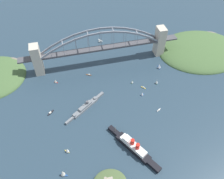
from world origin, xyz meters
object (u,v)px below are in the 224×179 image
object	(u,v)px
small_boat_3	(55,81)
small_boat_4	(51,113)
naval_cruiser	(86,107)
small_boat_7	(89,75)
ocean_liner	(133,147)
harbor_arch_bridge	(101,49)
small_boat_1	(63,173)
small_boat_5	(142,94)
small_boat_9	(132,82)
small_boat_2	(157,82)
small_boat_8	(143,88)
small_boat_6	(67,150)
small_boat_10	(159,110)
small_boat_0	(159,66)
seaplane_taxiing_near_bridge	(100,41)

from	to	relation	value
small_boat_3	small_boat_4	distance (m)	66.51
naval_cruiser	small_boat_7	distance (m)	75.23
ocean_liner	harbor_arch_bridge	bearing A→B (deg)	-89.23
small_boat_1	small_boat_5	world-z (taller)	small_boat_1
harbor_arch_bridge	small_boat_9	world-z (taller)	harbor_arch_bridge
small_boat_2	small_boat_3	world-z (taller)	small_boat_2
small_boat_2	small_boat_8	size ratio (longest dim) A/B	1.05
ocean_liner	small_boat_1	distance (m)	96.55
harbor_arch_bridge	small_boat_6	distance (m)	191.79
harbor_arch_bridge	small_boat_10	world-z (taller)	harbor_arch_bridge
small_boat_2	small_boat_8	distance (m)	25.67
ocean_liner	small_boat_0	xyz separation A→B (m)	(-95.77, -146.10, -0.42)
seaplane_taxiing_near_bridge	small_boat_1	distance (m)	285.63
small_boat_4	small_boat_9	xyz separation A→B (m)	(-140.38, -31.64, 2.27)
small_boat_4	small_boat_6	distance (m)	74.29
small_boat_6	small_boat_10	world-z (taller)	small_boat_6
small_boat_6	small_boat_3	bearing A→B (deg)	-88.32
small_boat_2	small_boat_5	world-z (taller)	small_boat_2
seaplane_taxiing_near_bridge	small_boat_1	world-z (taller)	small_boat_1
small_boat_10	small_boat_0	bearing A→B (deg)	-112.04
harbor_arch_bridge	small_boat_8	distance (m)	102.83
ocean_liner	naval_cruiser	bearing A→B (deg)	-59.72
naval_cruiser	small_boat_7	size ratio (longest dim) A/B	7.08
naval_cruiser	small_boat_6	size ratio (longest dim) A/B	8.04
small_boat_2	small_boat_8	xyz separation A→B (m)	(25.10, 4.53, -2.93)
small_boat_10	small_boat_1	bearing A→B (deg)	23.55
harbor_arch_bridge	small_boat_2	world-z (taller)	harbor_arch_bridge
harbor_arch_bridge	small_boat_6	size ratio (longest dim) A/B	33.82
harbor_arch_bridge	naval_cruiser	distance (m)	115.56
small_boat_1	small_boat_5	xyz separation A→B (m)	(-139.59, -103.22, -1.85)
small_boat_0	small_boat_3	bearing A→B (deg)	-2.54
ocean_liner	small_boat_10	bearing A→B (deg)	-137.36
small_boat_10	small_boat_8	bearing A→B (deg)	-82.45
small_boat_7	small_boat_10	world-z (taller)	small_boat_7
small_boat_2	small_boat_3	xyz separation A→B (m)	(167.18, -44.57, -0.34)
small_boat_0	small_boat_10	world-z (taller)	small_boat_0
small_boat_1	harbor_arch_bridge	bearing A→B (deg)	-114.88
small_boat_3	ocean_liner	bearing A→B (deg)	120.39
small_boat_10	ocean_liner	bearing A→B (deg)	42.64
harbor_arch_bridge	small_boat_3	distance (m)	97.93
small_boat_7	small_boat_8	distance (m)	99.06
harbor_arch_bridge	naval_cruiser	size ratio (longest dim) A/B	4.21
small_boat_4	small_boat_10	world-z (taller)	small_boat_4
small_boat_2	small_boat_7	bearing A→B (deg)	-24.28
small_boat_8	naval_cruiser	bearing A→B (deg)	10.85
naval_cruiser	small_boat_0	distance (m)	157.85
harbor_arch_bridge	small_boat_8	bearing A→B (deg)	123.37
harbor_arch_bridge	small_boat_10	xyz separation A→B (m)	(-60.91, 133.62, -30.06)
small_boat_9	seaplane_taxiing_near_bridge	bearing A→B (deg)	-78.16
small_boat_0	small_boat_4	distance (m)	207.60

